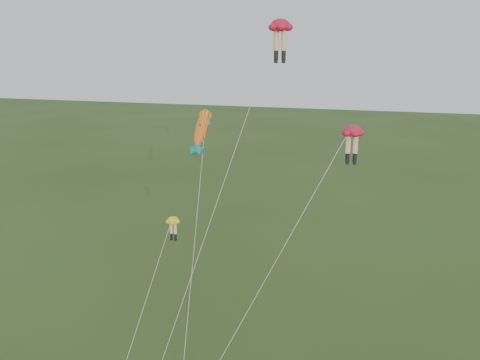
# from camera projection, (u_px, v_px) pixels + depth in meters

# --- Properties ---
(legs_kite_red_high) EXTENTS (6.07, 12.10, 22.15)m
(legs_kite_red_high) POSITION_uv_depth(u_px,v_px,m) (279.00, 33.00, 34.33)
(legs_kite_red_high) COLOR red
(legs_kite_red_high) RESTS_ON ground
(legs_kite_red_mid) EXTENTS (8.57, 7.71, 16.03)m
(legs_kite_red_mid) POSITION_uv_depth(u_px,v_px,m) (349.00, 139.00, 31.06)
(legs_kite_red_mid) COLOR red
(legs_kite_red_mid) RESTS_ON ground
(legs_kite_yellow) EXTENTS (1.00, 10.29, 9.59)m
(legs_kite_yellow) POSITION_uv_depth(u_px,v_px,m) (170.00, 230.00, 34.75)
(legs_kite_yellow) COLOR yellow
(legs_kite_yellow) RESTS_ON ground
(fish_kite) EXTENTS (1.68, 8.68, 16.72)m
(fish_kite) POSITION_uv_depth(u_px,v_px,m) (202.00, 129.00, 34.20)
(fish_kite) COLOR gold
(fish_kite) RESTS_ON ground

